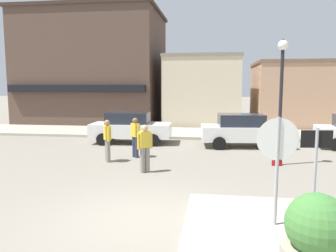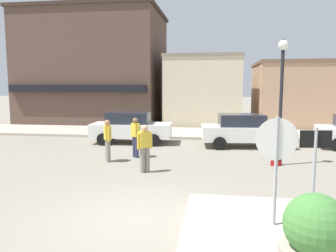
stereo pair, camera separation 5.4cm
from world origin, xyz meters
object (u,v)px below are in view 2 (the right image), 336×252
Objects in this scene: parked_car_nearest at (131,127)px; stop_sign at (276,157)px; parked_car_second at (244,130)px; pedestrian_crossing_near at (145,147)px; pedestrian_kerb_side at (108,139)px; planter at (315,235)px; lamp_post at (282,84)px; one_way_sign at (314,167)px; pedestrian_crossing_far at (136,136)px.

stop_sign is at bearing -60.41° from parked_car_nearest.
stop_sign reaches higher than parked_car_second.
parked_car_second is 2.57× the size of pedestrian_crossing_near.
stop_sign is 1.43× the size of pedestrian_kerb_side.
pedestrian_kerb_side is at bearing 130.26° from planter.
pedestrian_kerb_side is (-5.38, -3.90, 0.06)m from parked_car_second.
planter is at bearing -95.93° from lamp_post.
pedestrian_crossing_near is 1.00× the size of pedestrian_kerb_side.
pedestrian_kerb_side reaches higher than planter.
lamp_post is at bearing 84.07° from planter.
one_way_sign reaches higher than pedestrian_crossing_far.
parked_car_nearest is (-5.82, 10.82, 0.25)m from planter.
pedestrian_kerb_side reaches higher than parked_car_second.
one_way_sign is at bearing -50.89° from pedestrian_crossing_far.
one_way_sign is at bearing -94.17° from lamp_post.
parked_car_second is at bearing 33.51° from pedestrian_crossing_far.
pedestrian_crossing_far is at bearing -146.49° from parked_car_second.
parked_car_second is 2.57× the size of pedestrian_crossing_far.
parked_car_second is 2.57× the size of pedestrian_kerb_side.
pedestrian_crossing_far is at bearing 46.31° from pedestrian_kerb_side.
one_way_sign is 0.46× the size of lamp_post.
parked_car_nearest is (-6.55, 3.79, -2.15)m from lamp_post.
parked_car_nearest is 5.57m from parked_car_second.
stop_sign is 10.99m from parked_car_nearest.
planter is at bearing -72.51° from stop_sign.
pedestrian_crossing_near is 2.39m from pedestrian_crossing_far.
lamp_post is 2.82× the size of pedestrian_crossing_near.
pedestrian_crossing_near is (-3.49, 4.05, -0.65)m from stop_sign.
planter is at bearing -103.48° from one_way_sign.
parked_car_nearest is 2.54× the size of pedestrian_crossing_near.
lamp_post is (0.42, 5.71, 1.63)m from one_way_sign.
pedestrian_crossing_near is at bearing -37.31° from pedestrian_kerb_side.
stop_sign is at bearing -55.19° from pedestrian_crossing_far.
one_way_sign is 1.30× the size of pedestrian_crossing_near.
planter is at bearing -88.63° from parked_car_second.
lamp_post is 2.82× the size of pedestrian_crossing_far.
parked_car_second is (-0.98, 3.53, -2.15)m from lamp_post.
one_way_sign is (0.72, 0.02, -0.19)m from stop_sign.
pedestrian_kerb_side is (-6.36, -0.37, -2.09)m from lamp_post.
lamp_post is 1.10× the size of parked_car_second.
stop_sign is 0.56× the size of parked_car_second.
stop_sign is at bearing -49.19° from pedestrian_crossing_near.
stop_sign is 6.03m from lamp_post.
pedestrian_crossing_near is at bearing 136.32° from one_way_sign.
parked_car_nearest is 4.17m from pedestrian_kerb_side.
stop_sign is at bearing 107.49° from planter.
pedestrian_crossing_far is at bearing 122.24° from planter.
pedestrian_crossing_near is at bearing -159.92° from lamp_post.
stop_sign is 7.52m from pedestrian_kerb_side.
lamp_post reaches higher than pedestrian_kerb_side.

